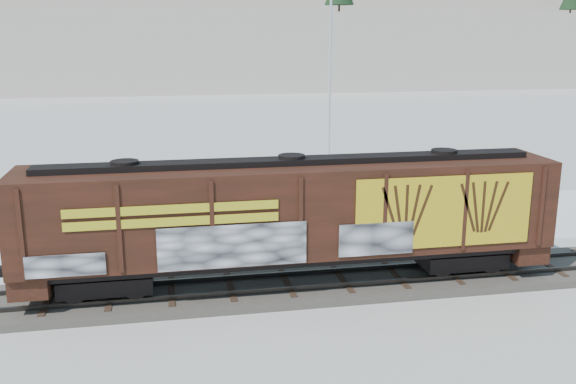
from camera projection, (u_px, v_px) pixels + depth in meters
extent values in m
plane|color=white|center=(395.00, 282.00, 23.26)|extent=(500.00, 500.00, 0.00)
cube|color=#59544C|center=(396.00, 279.00, 23.22)|extent=(50.00, 3.40, 0.28)
cube|color=#33302D|center=(403.00, 281.00, 22.48)|extent=(50.00, 0.10, 0.15)
cube|color=#33302D|center=(389.00, 266.00, 23.86)|extent=(50.00, 0.10, 0.15)
cube|color=white|center=(341.00, 224.00, 30.41)|extent=(40.00, 8.00, 0.03)
cube|color=white|center=(210.00, 50.00, 112.44)|extent=(360.00, 40.00, 12.00)
cube|color=white|center=(199.00, 19.00, 139.61)|extent=(360.00, 40.00, 24.00)
cube|color=white|center=(192.00, 0.00, 171.68)|extent=(360.00, 50.00, 35.00)
cube|color=black|center=(107.00, 279.00, 21.22)|extent=(3.00, 2.00, 0.90)
cube|color=black|center=(458.00, 255.00, 23.48)|extent=(3.00, 2.00, 0.90)
cylinder|color=black|center=(74.00, 290.00, 20.31)|extent=(0.90, 0.12, 0.90)
cube|color=black|center=(291.00, 252.00, 22.22)|extent=(18.12, 2.40, 0.25)
cube|color=#3B1910|center=(291.00, 207.00, 21.83)|extent=(18.12, 3.00, 3.00)
cube|color=black|center=(292.00, 161.00, 21.45)|extent=(16.67, 0.90, 0.20)
cube|color=gold|center=(445.00, 212.00, 21.25)|extent=(6.16, 0.03, 2.43)
cube|color=gold|center=(173.00, 215.00, 19.56)|extent=(6.52, 0.02, 0.70)
cube|color=silver|center=(233.00, 246.00, 20.14)|extent=(4.71, 0.03, 1.40)
cylinder|color=silver|center=(328.00, 185.00, 37.93)|extent=(0.90, 0.90, 0.20)
cylinder|color=silver|center=(330.00, 84.00, 36.52)|extent=(0.14, 0.14, 11.98)
imported|color=silver|center=(285.00, 211.00, 30.08)|extent=(4.08, 2.11, 1.33)
imported|color=silver|center=(438.00, 202.00, 31.02)|extent=(5.45, 3.54, 1.70)
imported|color=black|center=(377.00, 203.00, 31.55)|extent=(4.81, 2.82, 1.31)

